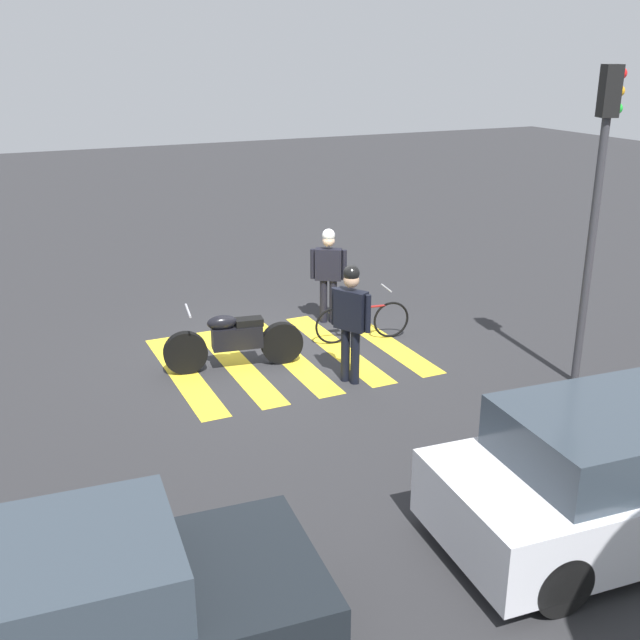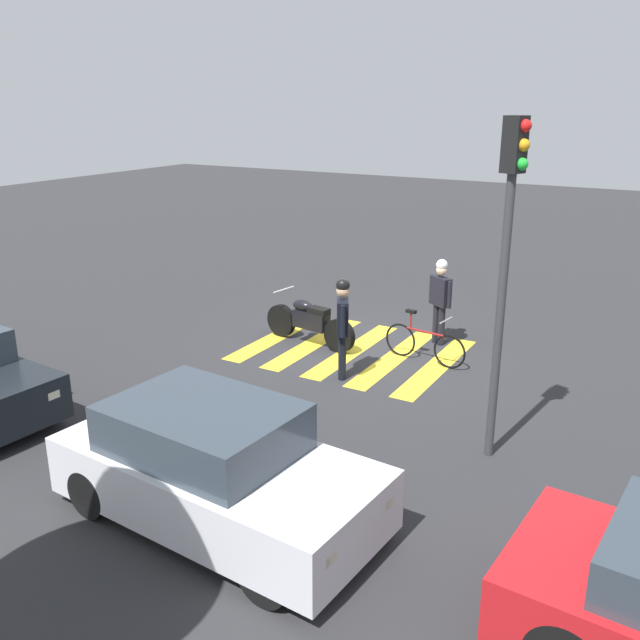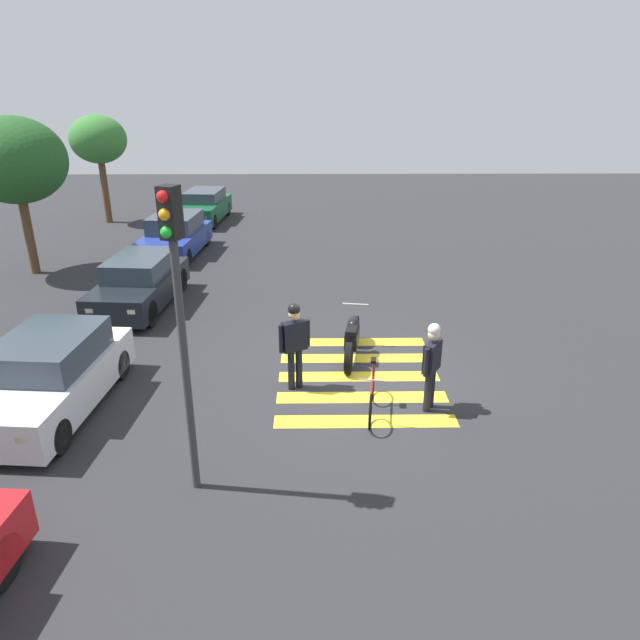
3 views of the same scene
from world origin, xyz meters
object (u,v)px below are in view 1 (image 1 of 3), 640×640
Objects in this scene: police_motorcycle at (235,340)px; officer_on_foot at (351,315)px; leaning_bicycle at (362,321)px; car_black_suv at (58,627)px; traffic_light_pole at (600,181)px; officer_by_motorcycle at (328,269)px; car_white_van at (620,475)px.

police_motorcycle is 1.20× the size of officer_on_foot.
leaning_bicycle is 1.94m from officer_on_foot.
car_black_suv is 8.92m from traffic_light_pole.
traffic_light_pole is at bearing 119.54° from officer_by_motorcycle.
officer_by_motorcycle is at bearing -83.67° from leaning_bicycle.
leaning_bicycle is (-2.44, -0.22, -0.10)m from police_motorcycle.
officer_by_motorcycle reaches higher than car_white_van.
officer_on_foot is 0.44× the size of car_black_suv.
traffic_light_pole is at bearing 155.21° from officer_on_foot.
police_motorcycle is at bearing -120.55° from car_black_suv.
leaning_bicycle is 0.37× the size of traffic_light_pole.
police_motorcycle is 5.99m from traffic_light_pole.
leaning_bicycle is at bearing -92.17° from car_white_van.
officer_on_foot is at bearing 71.50° from officer_by_motorcycle.
police_motorcycle is at bearing 30.25° from officer_by_motorcycle.
officer_by_motorcycle reaches higher than police_motorcycle.
leaning_bicycle is 0.42× the size of car_white_van.
traffic_light_pole is (-2.32, 4.09, 2.07)m from officer_by_motorcycle.
officer_on_foot reaches higher than officer_by_motorcycle.
officer_on_foot is at bearing -80.71° from car_white_van.
leaning_bicycle is 0.96× the size of officer_by_motorcycle.
officer_on_foot is (-1.44, 1.27, 0.63)m from police_motorcycle.
police_motorcycle is 1.25× the size of officer_by_motorcycle.
traffic_light_pole is at bearing -159.38° from car_black_suv.
officer_by_motorcycle is at bearing -149.75° from police_motorcycle.
officer_on_foot reaches higher than police_motorcycle.
car_white_van is (0.11, 7.29, -0.35)m from officer_by_motorcycle.
car_black_suv is 0.90× the size of traffic_light_pole.
officer_on_foot is 6.62m from car_black_suv.
officer_on_foot reaches higher than car_white_van.
police_motorcycle is 1.30× the size of leaning_bicycle.
car_black_suv is (4.84, 4.49, -0.42)m from officer_on_foot.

